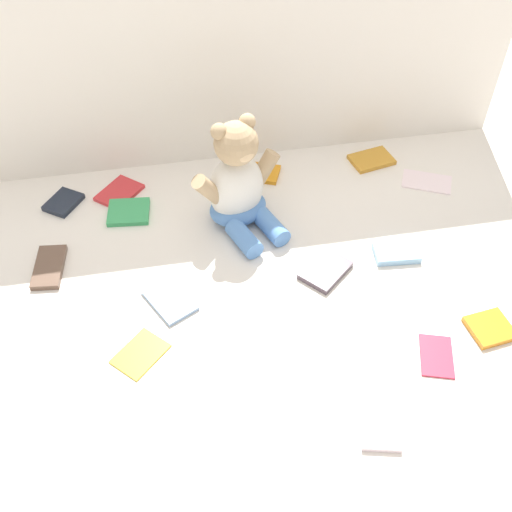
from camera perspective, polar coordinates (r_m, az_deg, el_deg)
ground_plane at (r=1.51m, az=-0.58°, el=0.12°), size 3.20×3.20×0.00m
backdrop_drape at (r=1.66m, az=-3.26°, el=17.67°), size 1.61×0.03×0.59m
teddy_bear at (r=1.53m, az=-1.68°, el=6.62°), size 0.25×0.25×0.30m
book_case_0 at (r=1.42m, az=-8.12°, el=-4.15°), size 0.13×0.15×0.01m
book_case_1 at (r=1.37m, az=16.65°, el=-8.96°), size 0.10×0.12×0.01m
book_case_2 at (r=1.65m, az=-11.90°, el=4.08°), size 0.12×0.11×0.01m
book_case_3 at (r=1.35m, az=-10.84°, el=-8.99°), size 0.14×0.14×0.01m
book_case_4 at (r=1.74m, az=0.55°, el=7.83°), size 0.12×0.11×0.01m
book_case_5 at (r=1.72m, az=-17.68°, el=4.83°), size 0.11×0.12×0.01m
book_case_6 at (r=1.45m, az=21.18°, el=-6.36°), size 0.10×0.10×0.01m
book_case_7 at (r=1.56m, az=-18.90°, el=-1.00°), size 0.08×0.14×0.01m
book_case_8 at (r=1.82m, az=10.82°, el=8.91°), size 0.13×0.11×0.01m
book_case_9 at (r=1.78m, az=15.79°, el=6.80°), size 0.16×0.13×0.01m
book_case_10 at (r=1.26m, az=11.55°, el=-15.18°), size 0.10×0.13×0.01m
book_case_11 at (r=1.54m, az=13.09°, el=0.31°), size 0.12×0.08×0.02m
book_case_12 at (r=1.48m, az=6.54°, el=-1.35°), size 0.15×0.14×0.01m
book_case_13 at (r=1.72m, az=-12.74°, el=5.84°), size 0.14×0.15×0.01m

